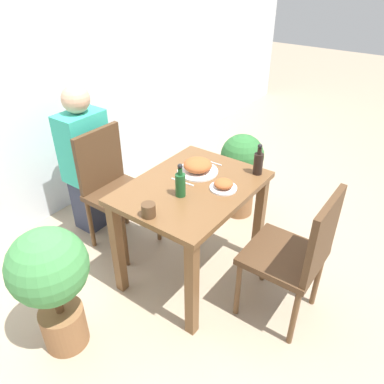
{
  "coord_description": "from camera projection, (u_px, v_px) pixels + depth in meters",
  "views": [
    {
      "loc": [
        -1.58,
        -1.15,
        1.92
      ],
      "look_at": [
        0.0,
        0.0,
        0.67
      ],
      "focal_mm": 35.0,
      "sensor_mm": 36.0,
      "label": 1
    }
  ],
  "objects": [
    {
      "name": "condiment_bottle",
      "position": [
        258.0,
        162.0,
        2.37
      ],
      "size": [
        0.06,
        0.06,
        0.21
      ],
      "color": "black",
      "rests_on": "dining_table"
    },
    {
      "name": "sauce_bottle",
      "position": [
        180.0,
        184.0,
        2.15
      ],
      "size": [
        0.06,
        0.06,
        0.21
      ],
      "color": "#194C23",
      "rests_on": "dining_table"
    },
    {
      "name": "person_figure",
      "position": [
        86.0,
        162.0,
        2.86
      ],
      "size": [
        0.34,
        0.22,
        1.17
      ],
      "color": "#2D3347",
      "rests_on": "ground_plane"
    },
    {
      "name": "chair_far",
      "position": [
        113.0,
        184.0,
        2.72
      ],
      "size": [
        0.42,
        0.42,
        0.9
      ],
      "color": "#4C331E",
      "rests_on": "ground_plane"
    },
    {
      "name": "ground_plane",
      "position": [
        192.0,
        271.0,
        2.68
      ],
      "size": [
        16.0,
        16.0,
        0.0
      ],
      "primitive_type": "plane",
      "color": "tan"
    },
    {
      "name": "chair_near",
      "position": [
        298.0,
        252.0,
        2.09
      ],
      "size": [
        0.42,
        0.42,
        0.9
      ],
      "rotation": [
        0.0,
        0.0,
        3.14
      ],
      "color": "#4C331E",
      "rests_on": "ground_plane"
    },
    {
      "name": "side_plate",
      "position": [
        223.0,
        185.0,
        2.24
      ],
      "size": [
        0.17,
        0.17,
        0.06
      ],
      "color": "white",
      "rests_on": "dining_table"
    },
    {
      "name": "food_plate",
      "position": [
        198.0,
        166.0,
        2.41
      ],
      "size": [
        0.27,
        0.27,
        0.09
      ],
      "color": "white",
      "rests_on": "dining_table"
    },
    {
      "name": "wall_back",
      "position": [
        32.0,
        56.0,
        2.69
      ],
      "size": [
        8.0,
        0.05,
        2.6
      ],
      "color": "silver",
      "rests_on": "ground_plane"
    },
    {
      "name": "potted_plant_right",
      "position": [
        241.0,
        168.0,
        3.07
      ],
      "size": [
        0.35,
        0.35,
        0.73
      ],
      "color": "brown",
      "rests_on": "ground_plane"
    },
    {
      "name": "spoon_utensil",
      "position": [
        211.0,
        162.0,
        2.54
      ],
      "size": [
        0.01,
        0.16,
        0.0
      ],
      "rotation": [
        0.0,
        0.0,
        1.57
      ],
      "color": "silver",
      "rests_on": "dining_table"
    },
    {
      "name": "fork_utensil",
      "position": [
        182.0,
        182.0,
        2.32
      ],
      "size": [
        0.02,
        0.17,
        0.0
      ],
      "rotation": [
        0.0,
        0.0,
        1.62
      ],
      "color": "silver",
      "rests_on": "dining_table"
    },
    {
      "name": "drink_cup",
      "position": [
        148.0,
        210.0,
        2.0
      ],
      "size": [
        0.08,
        0.08,
        0.08
      ],
      "color": "#4C331E",
      "rests_on": "dining_table"
    },
    {
      "name": "dining_table",
      "position": [
        192.0,
        203.0,
        2.36
      ],
      "size": [
        0.9,
        0.68,
        0.72
      ],
      "color": "brown",
      "rests_on": "ground_plane"
    },
    {
      "name": "potted_plant_left",
      "position": [
        51.0,
        279.0,
        1.93
      ],
      "size": [
        0.41,
        0.41,
        0.8
      ],
      "color": "brown",
      "rests_on": "ground_plane"
    }
  ]
}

